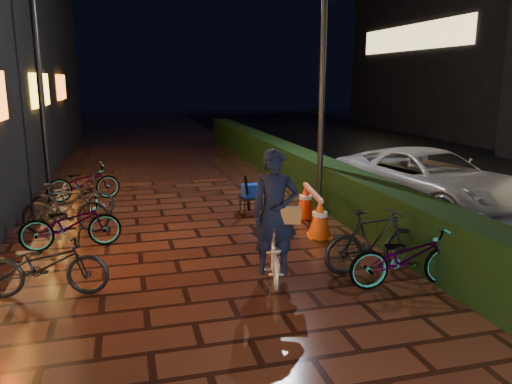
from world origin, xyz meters
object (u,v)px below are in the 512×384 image
object	(u,v)px
cyclist	(274,233)
traffic_barrier	(312,208)
cart_assembly	(251,192)
van	(428,180)

from	to	relation	value
cyclist	traffic_barrier	bearing A→B (deg)	57.84
traffic_barrier	cart_assembly	world-z (taller)	cart_assembly
van	cyclist	xyz separation A→B (m)	(-4.54, -3.03, 0.04)
van	cart_assembly	bearing A→B (deg)	157.51
van	cyclist	size ratio (longest dim) A/B	2.49
traffic_barrier	cart_assembly	distance (m)	1.56
traffic_barrier	cart_assembly	size ratio (longest dim) A/B	1.93
cyclist	traffic_barrier	size ratio (longest dim) A/B	1.06
cyclist	cart_assembly	xyz separation A→B (m)	(0.56, 3.64, -0.24)
van	traffic_barrier	xyz separation A→B (m)	(-3.02, -0.61, -0.31)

